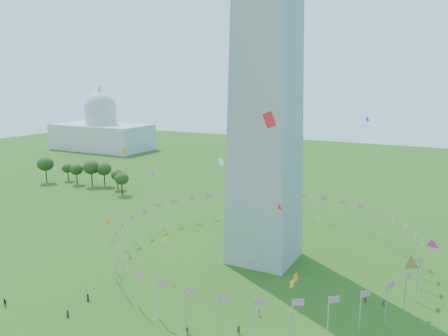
{
  "coord_description": "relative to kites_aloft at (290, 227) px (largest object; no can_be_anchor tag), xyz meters",
  "views": [
    {
      "loc": [
        43.1,
        -56.0,
        48.25
      ],
      "look_at": [
        -4.57,
        35.0,
        27.81
      ],
      "focal_mm": 35.0,
      "sensor_mm": 36.0,
      "label": 1
    }
  ],
  "objects": [
    {
      "name": "flag_ring",
      "position": [
        -16.92,
        28.09,
        -15.88
      ],
      "size": [
        80.24,
        80.24,
        9.0
      ],
      "color": "silver",
      "rests_on": "ground"
    },
    {
      "name": "capitol_building",
      "position": [
        -196.92,
        158.09,
        2.62
      ],
      "size": [
        70.0,
        35.0,
        46.0
      ],
      "primitive_type": null,
      "color": "beige",
      "rests_on": "ground"
    },
    {
      "name": "kites_aloft",
      "position": [
        0.0,
        0.0,
        0.0
      ],
      "size": [
        106.31,
        73.6,
        40.63
      ],
      "color": "#CC2699",
      "rests_on": "ground"
    },
    {
      "name": "tree_line_west",
      "position": [
        -124.23,
        68.69,
        -15.0
      ],
      "size": [
        55.35,
        15.35,
        12.12
      ],
      "color": "#314D19",
      "rests_on": "ground"
    }
  ]
}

